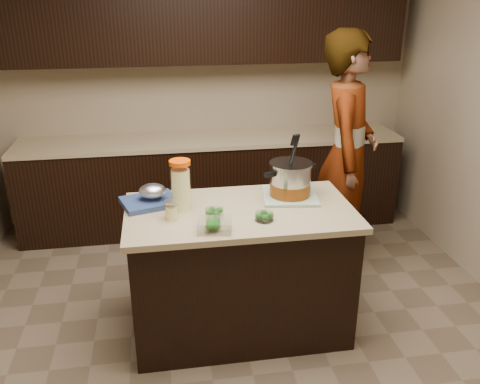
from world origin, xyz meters
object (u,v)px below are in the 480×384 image
(island, at_px, (240,270))
(lemonade_pitcher, at_px, (181,187))
(stock_pot, at_px, (290,181))
(person, at_px, (347,156))

(island, xyz_separation_m, lemonade_pitcher, (-0.37, 0.07, 0.60))
(lemonade_pitcher, bearing_deg, stock_pot, 5.99)
(lemonade_pitcher, bearing_deg, person, 26.22)
(island, height_order, stock_pot, stock_pot)
(island, bearing_deg, stock_pot, 21.81)
(island, distance_m, lemonade_pitcher, 0.70)
(stock_pot, relative_size, lemonade_pitcher, 1.27)
(island, bearing_deg, person, 36.78)
(stock_pot, bearing_deg, lemonade_pitcher, 165.70)
(stock_pot, height_order, lemonade_pitcher, stock_pot)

